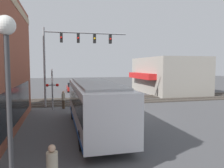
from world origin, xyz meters
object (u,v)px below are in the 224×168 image
at_px(parked_car_red, 73,87).
at_px(pedestrian_at_crossing, 63,100).
at_px(city_bus, 94,103).
at_px(crossing_signal, 52,85).
at_px(streetlamp, 9,108).
at_px(parked_car_black, 116,91).

distance_m(parked_car_red, pedestrian_at_crossing, 14.33).
bearing_deg(pedestrian_at_crossing, city_bus, -166.69).
distance_m(crossing_signal, streetlamp, 15.25).
height_order(city_bus, parked_car_black, city_bus).
relative_size(crossing_signal, streetlamp, 0.74).
distance_m(crossing_signal, pedestrian_at_crossing, 1.79).
bearing_deg(parked_car_red, pedestrian_at_crossing, 172.93).
bearing_deg(city_bus, parked_car_black, -20.11).
xyz_separation_m(crossing_signal, parked_car_red, (14.65, -2.75, -1.61)).
height_order(crossing_signal, parked_car_black, crossing_signal).
height_order(parked_car_red, pedestrian_at_crossing, pedestrian_at_crossing).
relative_size(city_bus, streetlamp, 2.00).
xyz_separation_m(crossing_signal, parked_car_black, (7.72, -8.15, -1.61)).
bearing_deg(parked_car_black, city_bus, 159.89).
xyz_separation_m(parked_car_black, pedestrian_at_crossing, (-7.30, 7.16, 0.17)).
height_order(streetlamp, parked_car_black, streetlamp).
bearing_deg(pedestrian_at_crossing, parked_car_red, -7.07).
distance_m(streetlamp, parked_car_black, 24.65).
bearing_deg(parked_car_black, crossing_signal, 133.48).
xyz_separation_m(city_bus, parked_car_red, (21.67, -0.00, -0.98)).
relative_size(city_bus, pedestrian_at_crossing, 6.16).
distance_m(city_bus, parked_car_red, 21.69).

